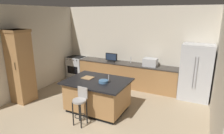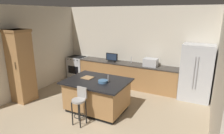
{
  "view_description": "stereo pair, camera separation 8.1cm",
  "coord_description": "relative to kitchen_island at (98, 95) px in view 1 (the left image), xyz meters",
  "views": [
    {
      "loc": [
        2.53,
        -2.68,
        2.75
      ],
      "look_at": [
        -0.13,
        2.65,
        1.06
      ],
      "focal_mm": 30.67,
      "sensor_mm": 36.0,
      "label": 1
    },
    {
      "loc": [
        2.61,
        -2.65,
        2.75
      ],
      "look_at": [
        -0.13,
        2.65,
        1.06
      ],
      "focal_mm": 30.67,
      "sensor_mm": 36.0,
      "label": 2
    }
  ],
  "objects": [
    {
      "name": "fruit_bowl",
      "position": [
        0.24,
        -0.08,
        0.48
      ],
      "size": [
        0.26,
        0.26,
        0.07
      ],
      "primitive_type": "cylinder",
      "color": "#3F668C",
      "rests_on": "kitchen_island"
    },
    {
      "name": "bar_stool_center",
      "position": [
        0.0,
        -0.84,
        0.11
      ],
      "size": [
        0.34,
        0.34,
        0.97
      ],
      "rotation": [
        0.0,
        0.0,
        -0.05
      ],
      "color": "gray",
      "rests_on": "ground_plane"
    },
    {
      "name": "tv_remote",
      "position": [
        0.09,
        0.03,
        0.45
      ],
      "size": [
        0.09,
        0.18,
        0.02
      ],
      "primitive_type": "cube",
      "rotation": [
        0.0,
        0.0,
        0.3
      ],
      "color": "black",
      "rests_on": "kitchen_island"
    },
    {
      "name": "sink_faucet_island",
      "position": [
        0.36,
        -0.0,
        0.55
      ],
      "size": [
        0.02,
        0.02,
        0.22
      ],
      "primitive_type": "cylinder",
      "color": "#B2B2B7",
      "rests_on": "kitchen_island"
    },
    {
      "name": "refrigerator",
      "position": [
        2.44,
        2.08,
        0.44
      ],
      "size": [
        0.95,
        0.75,
        1.82
      ],
      "color": "#B7BABF",
      "rests_on": "ground_plane"
    },
    {
      "name": "sink_faucet_back",
      "position": [
        0.15,
        2.23,
        0.58
      ],
      "size": [
        0.02,
        0.02,
        0.24
      ],
      "primitive_type": "cylinder",
      "color": "#B2B2B7",
      "rests_on": "counter_back"
    },
    {
      "name": "microwave",
      "position": [
        0.93,
        2.13,
        0.59
      ],
      "size": [
        0.48,
        0.36,
        0.28
      ],
      "primitive_type": "cube",
      "color": "#B7BABF",
      "rests_on": "counter_back"
    },
    {
      "name": "counter_back",
      "position": [
        0.01,
        2.13,
        -0.0
      ],
      "size": [
        3.9,
        0.62,
        0.92
      ],
      "color": "#9E7042",
      "rests_on": "ground_plane"
    },
    {
      "name": "wall_right",
      "position": [
        3.02,
        0.41,
        1.03
      ],
      "size": [
        0.12,
        4.6,
        2.99
      ],
      "primitive_type": "cube",
      "color": "beige",
      "rests_on": "ground_plane"
    },
    {
      "name": "range_oven",
      "position": [
        -2.32,
        2.13,
        0.0
      ],
      "size": [
        0.74,
        0.63,
        0.94
      ],
      "color": "#B7BABF",
      "rests_on": "ground_plane"
    },
    {
      "name": "tv_monitor",
      "position": [
        -0.6,
        2.08,
        0.61
      ],
      "size": [
        0.48,
        0.16,
        0.33
      ],
      "color": "black",
      "rests_on": "counter_back"
    },
    {
      "name": "kitchen_island",
      "position": [
        0.0,
        0.0,
        0.0
      ],
      "size": [
        1.77,
        1.31,
        0.91
      ],
      "color": "black",
      "rests_on": "ground_plane"
    },
    {
      "name": "cabinet_tower",
      "position": [
        -2.44,
        -0.54,
        0.72
      ],
      "size": [
        0.62,
        0.63,
        2.28
      ],
      "color": "#9E7042",
      "rests_on": "ground_plane"
    },
    {
      "name": "cutting_board",
      "position": [
        -0.36,
        0.06,
        0.45
      ],
      "size": [
        0.32,
        0.29,
        0.02
      ],
      "primitive_type": "cube",
      "rotation": [
        0.0,
        0.0,
        -0.05
      ],
      "color": "#A87F51",
      "rests_on": "kitchen_island"
    },
    {
      "name": "cell_phone",
      "position": [
        0.35,
        0.05,
        0.45
      ],
      "size": [
        0.12,
        0.16,
        0.01
      ],
      "primitive_type": "cube",
      "rotation": [
        0.0,
        0.0,
        0.33
      ],
      "color": "black",
      "rests_on": "kitchen_island"
    },
    {
      "name": "wall_back",
      "position": [
        0.11,
        2.51,
        1.03
      ],
      "size": [
        6.23,
        0.12,
        2.99
      ],
      "primitive_type": "cube",
      "color": "beige",
      "rests_on": "ground_plane"
    },
    {
      "name": "wall_left",
      "position": [
        -2.8,
        0.41,
        1.03
      ],
      "size": [
        0.12,
        4.6,
        2.99
      ],
      "primitive_type": "cube",
      "color": "beige",
      "rests_on": "ground_plane"
    }
  ]
}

